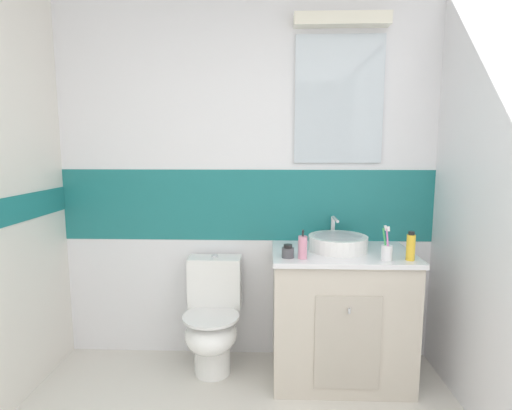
% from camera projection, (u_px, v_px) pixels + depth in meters
% --- Properties ---
extents(wall_back_tiled, '(3.20, 0.20, 2.50)m').
position_uv_depth(wall_back_tiled, '(248.00, 181.00, 2.86)').
color(wall_back_tiled, white).
rests_on(wall_back_tiled, ground_plane).
extents(vanity_cabinet, '(0.88, 0.59, 0.85)m').
position_uv_depth(vanity_cabinet, '(340.00, 314.00, 2.63)').
color(vanity_cabinet, beige).
rests_on(vanity_cabinet, ground_plane).
extents(sink_basin, '(0.38, 0.42, 0.19)m').
position_uv_depth(sink_basin, '(338.00, 242.00, 2.58)').
color(sink_basin, white).
rests_on(sink_basin, vanity_cabinet).
extents(toilet, '(0.37, 0.50, 0.77)m').
position_uv_depth(toilet, '(213.00, 320.00, 2.70)').
color(toilet, white).
rests_on(toilet, ground_plane).
extents(toothbrush_cup, '(0.06, 0.06, 0.20)m').
position_uv_depth(toothbrush_cup, '(387.00, 251.00, 2.35)').
color(toothbrush_cup, white).
rests_on(toothbrush_cup, vanity_cabinet).
extents(soap_dispenser, '(0.05, 0.05, 0.18)m').
position_uv_depth(soap_dispenser, '(303.00, 247.00, 2.38)').
color(soap_dispenser, pink).
rests_on(soap_dispenser, vanity_cabinet).
extents(hair_gel_jar, '(0.07, 0.07, 0.08)m').
position_uv_depth(hair_gel_jar, '(288.00, 252.00, 2.41)').
color(hair_gel_jar, '#4C4C51').
rests_on(hair_gel_jar, vanity_cabinet).
extents(deodorant_spray_can, '(0.05, 0.05, 0.17)m').
position_uv_depth(deodorant_spray_can, '(411.00, 247.00, 2.34)').
color(deodorant_spray_can, yellow).
rests_on(deodorant_spray_can, vanity_cabinet).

